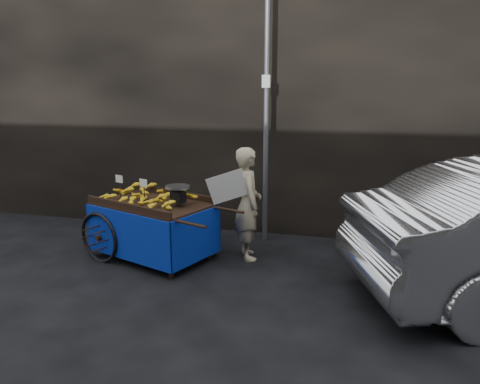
# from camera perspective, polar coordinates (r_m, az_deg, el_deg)

# --- Properties ---
(ground) EXTENTS (80.00, 80.00, 0.00)m
(ground) POSITION_cam_1_polar(r_m,az_deg,el_deg) (6.24, -2.03, -9.27)
(ground) COLOR black
(ground) RESTS_ON ground
(building_wall) EXTENTS (13.50, 2.00, 5.00)m
(building_wall) POSITION_cam_1_polar(r_m,az_deg,el_deg) (8.23, 5.69, 13.96)
(building_wall) COLOR black
(building_wall) RESTS_ON ground
(street_pole) EXTENTS (0.12, 0.10, 4.00)m
(street_pole) POSITION_cam_1_polar(r_m,az_deg,el_deg) (6.97, 3.23, 10.09)
(street_pole) COLOR slate
(street_pole) RESTS_ON ground
(banana_cart) EXTENTS (2.32, 1.63, 1.15)m
(banana_cart) POSITION_cam_1_polar(r_m,az_deg,el_deg) (6.51, -10.90, -1.90)
(banana_cart) COLOR black
(banana_cart) RESTS_ON ground
(vendor) EXTENTS (0.81, 0.67, 1.55)m
(vendor) POSITION_cam_1_polar(r_m,az_deg,el_deg) (6.37, 0.95, -1.40)
(vendor) COLOR tan
(vendor) RESTS_ON ground
(plastic_bag) EXTENTS (0.31, 0.25, 0.28)m
(plastic_bag) POSITION_cam_1_polar(r_m,az_deg,el_deg) (6.61, -4.06, -6.67)
(plastic_bag) COLOR blue
(plastic_bag) RESTS_ON ground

